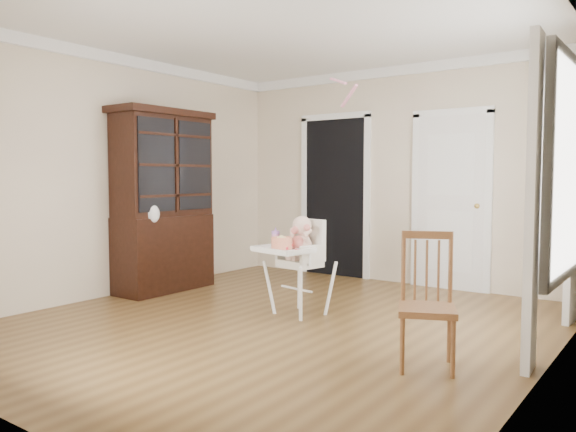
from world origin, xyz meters
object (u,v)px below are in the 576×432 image
Objects in this scene: high_chair at (300,255)px; cake at (282,243)px; china_cabinet at (163,201)px; sippy_cup at (276,238)px; dining_chair at (427,305)px.

cake is at bearing -92.12° from high_chair.
china_cabinet is (-1.95, 0.02, 0.47)m from high_chair.
china_cabinet is (-1.70, 0.08, 0.32)m from sippy_cup.
sippy_cup is at bearing 135.94° from dining_chair.
cake is at bearing -39.83° from sippy_cup.
dining_chair is (1.58, -0.71, -0.14)m from high_chair.
high_chair is 2.01m from china_cabinet.
dining_chair is (3.53, -0.74, -0.61)m from china_cabinet.
sippy_cup is 0.20× the size of dining_chair.
high_chair is 0.45× the size of china_cabinet.
sippy_cup is (-0.20, 0.17, 0.02)m from cake.
high_chair is at bearing 76.60° from cake.
china_cabinet reaches higher than dining_chair.
high_chair is 3.70× the size of cake.
china_cabinet is at bearing -169.43° from high_chair.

